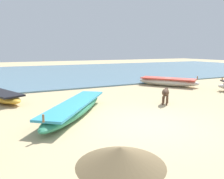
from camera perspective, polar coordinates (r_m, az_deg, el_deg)
name	(u,v)px	position (r m, az deg, el deg)	size (l,w,h in m)	color
ground	(146,124)	(6.98, 8.36, -8.60)	(80.00, 80.00, 0.00)	tan
sea_water	(43,73)	(22.63, -16.86, 3.96)	(60.00, 20.00, 0.08)	slate
fishing_boat_1	(75,108)	(7.95, -9.11, -4.54)	(3.68, 4.34, 0.63)	#338C66
fishing_boat_6	(168,82)	(14.50, 13.77, 1.93)	(2.95, 3.62, 0.69)	beige
calf_far_dark	(166,93)	(9.61, 13.22, -0.84)	(0.81, 0.81, 0.64)	#4C3323
debris_pile_0	(121,156)	(4.57, 2.19, -16.32)	(1.75, 1.75, 0.37)	brown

